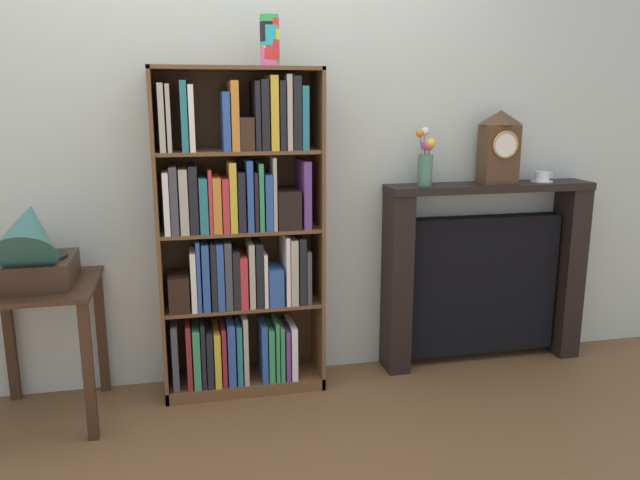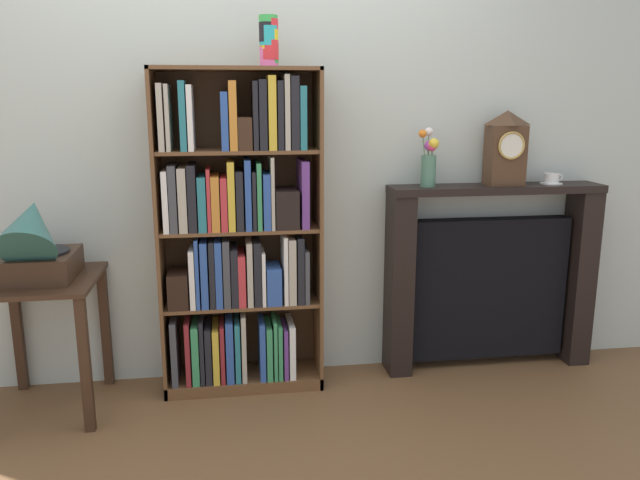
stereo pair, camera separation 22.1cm
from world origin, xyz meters
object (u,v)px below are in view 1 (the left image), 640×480
object	(u,v)px
side_table_left	(43,317)
gramophone	(32,248)
bookshelf	(239,244)
cup_stack	(270,41)
fireplace_mantel	(483,275)
teacup_with_saucer	(542,177)
mantel_clock	(499,147)
flower_vase	(426,160)

from	to	relation	value
side_table_left	gramophone	world-z (taller)	gramophone
bookshelf	gramophone	distance (m)	0.93
bookshelf	side_table_left	xyz separation A→B (m)	(-0.91, -0.12, -0.27)
cup_stack	gramophone	xyz separation A→B (m)	(-1.08, -0.16, -0.90)
fireplace_mantel	teacup_with_saucer	xyz separation A→B (m)	(0.31, -0.02, 0.55)
bookshelf	mantel_clock	xyz separation A→B (m)	(1.40, 0.04, 0.45)
mantel_clock	flower_vase	world-z (taller)	mantel_clock
side_table_left	fireplace_mantel	distance (m)	2.29
bookshelf	mantel_clock	distance (m)	1.47
bookshelf	teacup_with_saucer	size ratio (longest dim) A/B	12.93
flower_vase	gramophone	bearing A→B (deg)	-173.33
bookshelf	gramophone	bearing A→B (deg)	-168.97
bookshelf	side_table_left	bearing A→B (deg)	-172.25
mantel_clock	bookshelf	bearing A→B (deg)	-178.23
fireplace_mantel	flower_vase	distance (m)	0.76
bookshelf	cup_stack	world-z (taller)	cup_stack
side_table_left	gramophone	bearing A→B (deg)	-90.00
flower_vase	cup_stack	bearing A→B (deg)	-175.37
teacup_with_saucer	bookshelf	bearing A→B (deg)	-178.43
bookshelf	fireplace_mantel	world-z (taller)	bookshelf
cup_stack	flower_vase	world-z (taller)	cup_stack
fireplace_mantel	flower_vase	world-z (taller)	flower_vase
cup_stack	side_table_left	world-z (taller)	cup_stack
side_table_left	flower_vase	size ratio (longest dim) A/B	2.17
bookshelf	cup_stack	bearing A→B (deg)	-7.62
fireplace_mantel	mantel_clock	size ratio (longest dim) A/B	2.98
bookshelf	side_table_left	world-z (taller)	bookshelf
cup_stack	flower_vase	distance (m)	1.00
gramophone	side_table_left	bearing A→B (deg)	90.00
bookshelf	mantel_clock	bearing A→B (deg)	1.77
flower_vase	teacup_with_saucer	bearing A→B (deg)	0.14
bookshelf	flower_vase	distance (m)	1.06
fireplace_mantel	side_table_left	bearing A→B (deg)	-175.28
gramophone	mantel_clock	distance (m)	2.36
side_table_left	mantel_clock	bearing A→B (deg)	4.14
gramophone	teacup_with_saucer	xyz separation A→B (m)	(2.59, 0.22, 0.21)
mantel_clock	flower_vase	distance (m)	0.42
cup_stack	fireplace_mantel	size ratio (longest dim) A/B	0.20
side_table_left	bookshelf	bearing A→B (deg)	7.75
gramophone	mantel_clock	xyz separation A→B (m)	(2.31, 0.22, 0.38)
cup_stack	side_table_left	bearing A→B (deg)	-174.61
gramophone	cup_stack	bearing A→B (deg)	8.21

